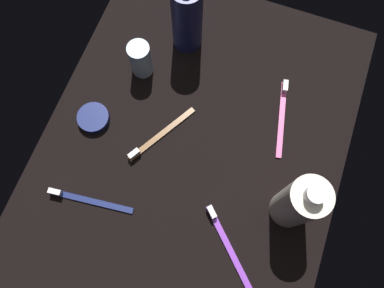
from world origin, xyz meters
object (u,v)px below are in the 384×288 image
Objects in this scene: deodorant_stick at (141,59)px; toothbrush_purple at (226,241)px; cream_tin_left at (94,118)px; bodywash_bottle at (299,203)px; toothbrush_pink at (282,114)px; lotion_bottle at (187,17)px; toothbrush_navy at (86,200)px; toothbrush_brown at (158,137)px.

toothbrush_purple is (-30.27, -30.26, -3.87)cm from deodorant_stick.
deodorant_stick is at bearing -19.64° from cream_tin_left.
deodorant_stick is 42.98cm from toothbrush_purple.
toothbrush_pink is at bearing 18.84° from bodywash_bottle.
lotion_bottle reaches higher than toothbrush_pink.
toothbrush_navy is at bearing -161.09° from cream_tin_left.
deodorant_stick is 0.50× the size of toothbrush_navy.
bodywash_bottle is 1.21× the size of toothbrush_brown.
toothbrush_purple is at bearing -112.81° from cream_tin_left.
toothbrush_purple is (-10.41, 9.84, -8.29)cm from bodywash_bottle.
bodywash_bottle is 46.48cm from cream_tin_left.
cream_tin_left is (16.94, 5.80, 0.26)cm from toothbrush_navy.
toothbrush_purple is at bearing 136.62° from bodywash_bottle.
toothbrush_pink reaches higher than cream_tin_left.
toothbrush_navy is 1.11× the size of toothbrush_brown.
lotion_bottle is 2.96× the size of cream_tin_left.
bodywash_bottle is 1.42× the size of toothbrush_purple.
toothbrush_navy is (-12.34, 39.74, -8.29)cm from bodywash_bottle.
lotion_bottle is 1.50× the size of toothbrush_purple.
toothbrush_purple and toothbrush_brown have the same top height.
lotion_bottle is 2.30× the size of deodorant_stick.
toothbrush_purple is 30.41cm from toothbrush_pink.
toothbrush_navy is (-32.20, -0.36, -3.87)cm from deodorant_stick.
bodywash_bottle is 2.18× the size of deodorant_stick.
deodorant_stick is 0.65× the size of toothbrush_purple.
toothbrush_pink is 27.92cm from toothbrush_brown.
toothbrush_pink is at bearing -59.11° from toothbrush_brown.
toothbrush_brown is at bearing 52.70° from toothbrush_purple.
toothbrush_navy is 17.91cm from cream_tin_left.
toothbrush_purple is at bearing -86.32° from toothbrush_navy.
lotion_bottle is at bearing -25.92° from cream_tin_left.
cream_tin_left is (-0.90, 14.81, 0.26)cm from toothbrush_brown.
deodorant_stick is 0.55× the size of toothbrush_brown.
deodorant_stick is 32.43cm from toothbrush_navy.
toothbrush_pink is (-10.58, -26.23, -8.45)cm from lotion_bottle.
lotion_bottle is 1.15× the size of toothbrush_pink.
deodorant_stick is at bearing 0.64° from toothbrush_navy.
lotion_bottle reaches higher than toothbrush_navy.
lotion_bottle is 29.52cm from toothbrush_pink.
lotion_bottle reaches higher than toothbrush_brown.
deodorant_stick is 17.57cm from toothbrush_brown.
toothbrush_purple is 38.74cm from cream_tin_left.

